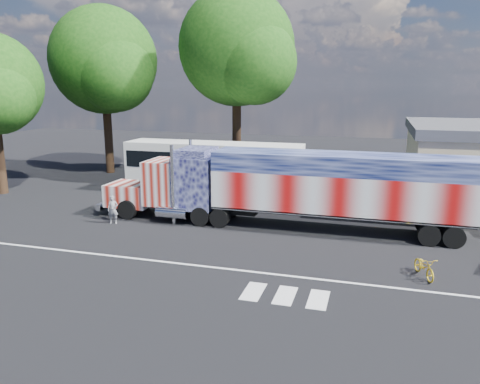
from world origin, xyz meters
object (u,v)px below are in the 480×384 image
(tree_n_mid, at_px, (238,48))
(semi_truck, at_px, (293,186))
(tree_nw_a, at_px, (105,61))
(coach_bus, at_px, (213,168))
(woman, at_px, (113,210))
(bicycle, at_px, (424,267))

(tree_n_mid, bearing_deg, semi_truck, -61.23)
(tree_nw_a, bearing_deg, coach_bus, -24.71)
(tree_n_mid, bearing_deg, woman, -102.37)
(woman, bearing_deg, coach_bus, 50.25)
(tree_nw_a, bearing_deg, tree_n_mid, 2.04)
(coach_bus, relative_size, tree_n_mid, 0.84)
(woman, relative_size, bicycle, 0.95)
(semi_truck, bearing_deg, coach_bus, 136.78)
(tree_nw_a, relative_size, tree_n_mid, 0.94)
(coach_bus, bearing_deg, bicycle, -41.54)
(coach_bus, height_order, bicycle, coach_bus)
(coach_bus, xyz_separation_m, bicycle, (12.94, -11.47, -1.43))
(tree_n_mid, bearing_deg, coach_bus, -91.58)
(woman, xyz_separation_m, bicycle, (15.86, -3.07, -0.35))
(semi_truck, height_order, coach_bus, semi_truck)
(semi_truck, xyz_separation_m, coach_bus, (-6.67, 6.27, -0.38))
(semi_truck, bearing_deg, tree_nw_a, 147.45)
(woman, bearing_deg, bicycle, -31.56)
(bicycle, distance_m, tree_n_mid, 23.47)
(tree_n_mid, bearing_deg, bicycle, -53.16)
(semi_truck, xyz_separation_m, bicycle, (6.27, -5.20, -1.81))
(semi_truck, bearing_deg, tree_n_mid, 118.77)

